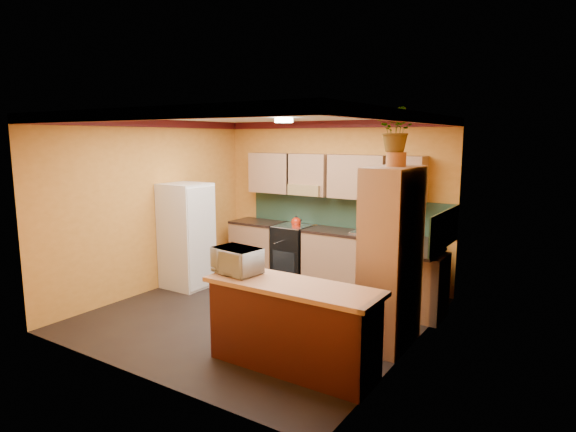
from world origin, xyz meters
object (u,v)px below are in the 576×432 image
object	(u,v)px
stove	(293,251)
fridge	(187,236)
base_cabinets_back	(324,257)
microwave	(237,260)
pantry	(391,258)
breakfast_bar	(292,329)

from	to	relation	value
stove	fridge	distance (m)	1.86
base_cabinets_back	fridge	world-z (taller)	fridge
fridge	microwave	size ratio (longest dim) A/B	3.26
pantry	breakfast_bar	size ratio (longest dim) A/B	1.17
fridge	microwave	world-z (taller)	fridge
breakfast_bar	microwave	world-z (taller)	microwave
base_cabinets_back	breakfast_bar	world-z (taller)	same
base_cabinets_back	pantry	world-z (taller)	pantry
pantry	breakfast_bar	world-z (taller)	pantry
base_cabinets_back	breakfast_bar	bearing A→B (deg)	-67.56
base_cabinets_back	microwave	bearing A→B (deg)	-80.90
fridge	breakfast_bar	distance (m)	3.34
fridge	breakfast_bar	bearing A→B (deg)	-26.54
fridge	pantry	size ratio (longest dim) A/B	0.81
stove	pantry	xyz separation A→B (m)	(2.45, -1.76, 0.59)
stove	breakfast_bar	bearing A→B (deg)	-57.84
fridge	pantry	world-z (taller)	pantry
base_cabinets_back	microwave	size ratio (longest dim) A/B	7.01
fridge	microwave	distance (m)	2.69
base_cabinets_back	stove	xyz separation A→B (m)	(-0.62, -0.00, 0.02)
stove	pantry	size ratio (longest dim) A/B	0.43
pantry	fridge	bearing A→B (deg)	174.51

